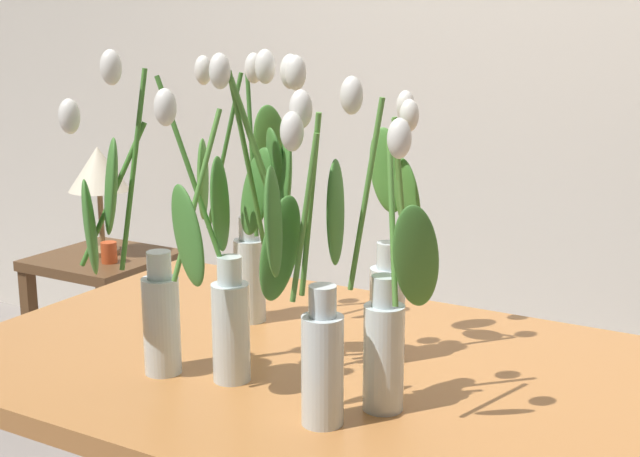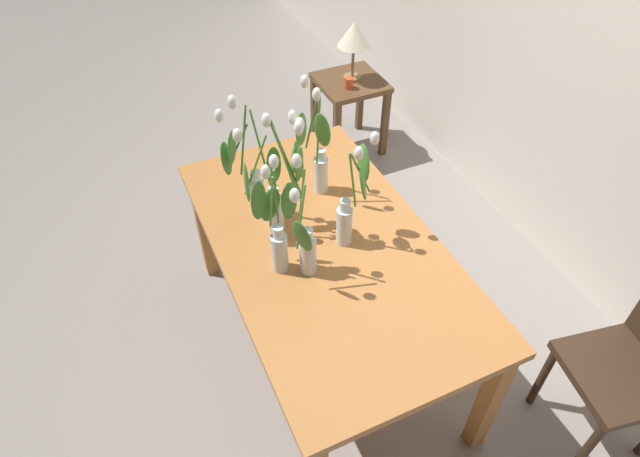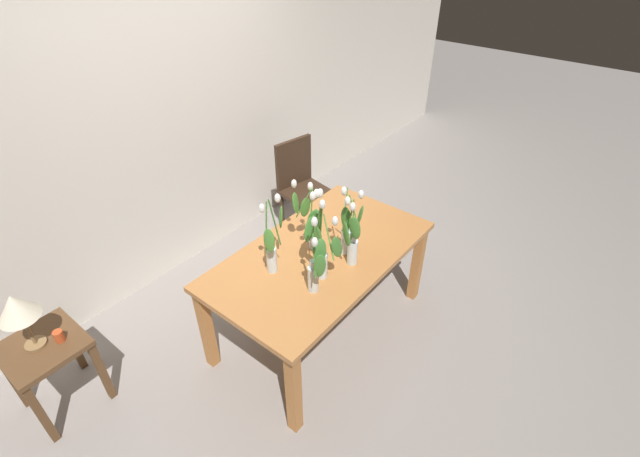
{
  "view_description": "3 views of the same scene",
  "coord_description": "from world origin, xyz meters",
  "views": [
    {
      "loc": [
        0.67,
        -1.33,
        1.35
      ],
      "look_at": [
        -0.05,
        -0.06,
        1.02
      ],
      "focal_mm": 47.98,
      "sensor_mm": 36.0,
      "label": 1
    },
    {
      "loc": [
        1.45,
        -0.7,
        2.38
      ],
      "look_at": [
        0.03,
        -0.05,
        0.88
      ],
      "focal_mm": 30.26,
      "sensor_mm": 36.0,
      "label": 2
    },
    {
      "loc": [
        -1.86,
        -1.48,
        2.65
      ],
      "look_at": [
        0.05,
        0.05,
        0.89
      ],
      "focal_mm": 25.09,
      "sensor_mm": 36.0,
      "label": 3
    }
  ],
  "objects": [
    {
      "name": "ground_plane",
      "position": [
        0.0,
        0.0,
        0.0
      ],
      "size": [
        18.0,
        18.0,
        0.0
      ],
      "primitive_type": "plane",
      "color": "gray"
    },
    {
      "name": "dining_table",
      "position": [
        0.0,
        0.0,
        0.65
      ],
      "size": [
        1.6,
        0.9,
        0.74
      ],
      "color": "#B7753D",
      "rests_on": "ground"
    },
    {
      "name": "tulip_vase_0",
      "position": [
        -0.34,
        0.11,
        0.93
      ],
      "size": [
        0.2,
        0.14,
        0.57
      ],
      "color": "silver",
      "rests_on": "dining_table"
    },
    {
      "name": "tulip_vase_1",
      "position": [
        -0.31,
        -0.21,
        0.95
      ],
      "size": [
        0.26,
        0.23,
        0.58
      ],
      "color": "silver",
      "rests_on": "dining_table"
    },
    {
      "name": "tulip_vase_2",
      "position": [
        -0.17,
        -0.14,
        0.98
      ],
      "size": [
        0.17,
        0.28,
        0.58
      ],
      "color": "silver",
      "rests_on": "dining_table"
    },
    {
      "name": "tulip_vase_3",
      "position": [
        0.01,
        0.1,
        0.92
      ],
      "size": [
        0.15,
        0.18,
        0.5
      ],
      "color": "silver",
      "rests_on": "dining_table"
    },
    {
      "name": "tulip_vase_4",
      "position": [
        0.02,
        -0.23,
        0.92
      ],
      "size": [
        0.14,
        0.15,
        0.53
      ],
      "color": "silver",
      "rests_on": "dining_table"
    },
    {
      "name": "tulip_vase_5",
      "position": [
        0.11,
        -0.15,
        0.92
      ],
      "size": [
        0.2,
        0.13,
        0.55
      ],
      "color": "silver",
      "rests_on": "dining_table"
    },
    {
      "name": "side_table",
      "position": [
        -1.53,
        0.9,
        0.43
      ],
      "size": [
        0.44,
        0.44,
        0.55
      ],
      "color": "brown",
      "rests_on": "ground"
    },
    {
      "name": "table_lamp",
      "position": [
        -1.55,
        0.92,
        0.86
      ],
      "size": [
        0.22,
        0.22,
        0.4
      ],
      "color": "olive",
      "rests_on": "side_table"
    },
    {
      "name": "pillar_candle",
      "position": [
        -1.44,
        0.84,
        0.59
      ],
      "size": [
        0.06,
        0.06,
        0.07
      ],
      "primitive_type": "cylinder",
      "color": "#CC4C23",
      "rests_on": "side_table"
    }
  ]
}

